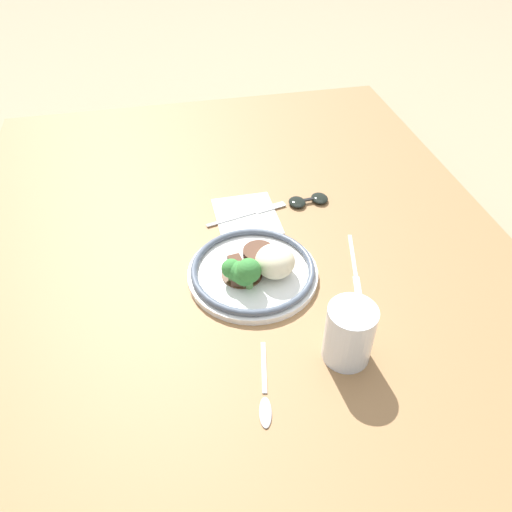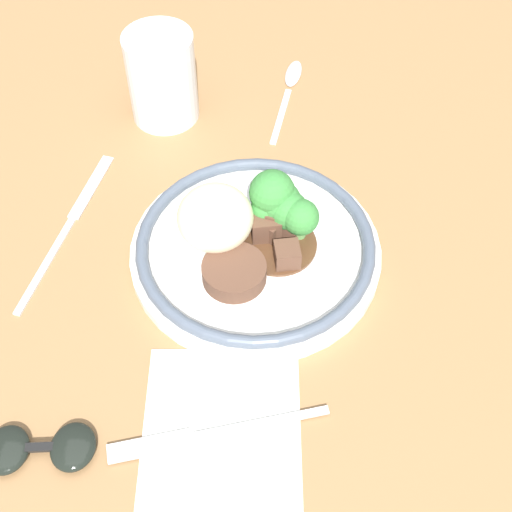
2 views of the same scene
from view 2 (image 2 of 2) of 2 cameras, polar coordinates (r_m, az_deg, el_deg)
The scene contains 9 objects.
ground_plane at distance 0.69m, azimuth 0.85°, elevation -3.06°, with size 8.00×8.00×0.00m, color #998466.
dining_table at distance 0.68m, azimuth 0.86°, elevation -2.32°, with size 1.47×1.07×0.03m.
napkin at distance 0.59m, azimuth -2.54°, elevation -13.80°, with size 0.15×0.13×0.00m.
plate at distance 0.67m, azimuth 0.01°, elevation 1.47°, with size 0.24×0.24×0.07m.
juice_glass at distance 0.80m, azimuth -7.34°, elevation 13.66°, with size 0.07×0.07×0.10m.
fork at distance 0.59m, azimuth -4.43°, elevation -14.19°, with size 0.05×0.18×0.00m.
knife at distance 0.73m, azimuth -14.48°, elevation 2.58°, with size 0.21×0.06×0.00m.
spoon at distance 0.87m, azimuth 2.92°, elevation 13.60°, with size 0.15×0.04×0.01m.
sunglasses at distance 0.60m, azimuth -16.70°, elevation -14.53°, with size 0.05×0.09×0.01m.
Camera 2 is at (-0.40, 0.00, 0.57)m, focal length 50.00 mm.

